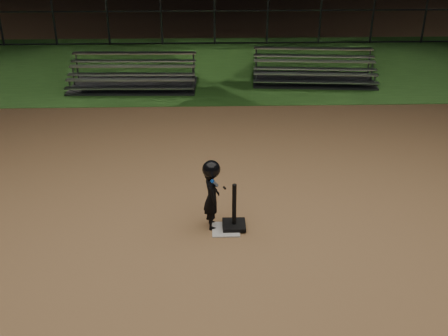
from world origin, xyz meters
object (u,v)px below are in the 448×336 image
bleacher_left (134,81)px  bleacher_right (313,75)px  home_plate (226,230)px  child_batter (212,193)px  batting_tee (234,219)px

bleacher_left → bleacher_right: (5.37, 0.40, -0.00)m
home_plate → child_batter: (-0.23, 0.13, 0.63)m
home_plate → child_batter: bearing=150.0°
home_plate → batting_tee: size_ratio=0.57×
child_batter → bleacher_right: child_batter is taller
home_plate → child_batter: size_ratio=0.37×
home_plate → bleacher_right: 8.66m
home_plate → bleacher_left: bearing=107.6°
batting_tee → bleacher_left: bleacher_left is taller
batting_tee → bleacher_left: 8.10m
child_batter → bleacher_left: size_ratio=0.33×
bleacher_left → child_batter: bearing=-72.2°
bleacher_right → home_plate: bearing=-105.0°
bleacher_right → batting_tee: bearing=-104.3°
child_batter → batting_tee: bearing=-105.7°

